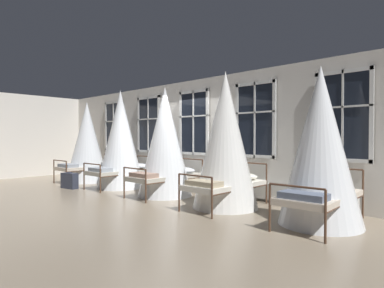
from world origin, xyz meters
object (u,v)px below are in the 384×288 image
cot_fifth (320,147)px  cot_second (121,140)px  cot_first (87,143)px  suitcase_dark (69,181)px  cot_third (165,143)px  cot_fourth (225,141)px

cot_fifth → cot_second: bearing=88.5°
cot_first → cot_second: cot_second is taller
cot_fifth → suitcase_dark: size_ratio=4.52×
cot_third → cot_fifth: (3.88, -0.05, -0.04)m
cot_first → cot_fourth: bearing=-91.1°
cot_first → cot_fifth: bearing=-90.9°
cot_fifth → suitcase_dark: 6.87m
cot_first → cot_fifth: cot_fifth is taller
cot_second → cot_fourth: 3.85m
cot_fourth → cot_fifth: bearing=-88.8°
cot_second → cot_fifth: size_ratio=1.07×
cot_fourth → suitcase_dark: size_ratio=4.82×
cot_fourth → cot_first: bearing=90.2°
cot_fourth → cot_fifth: cot_fourth is taller
suitcase_dark → cot_first: bearing=123.1°
cot_second → suitcase_dark: cot_second is taller
cot_fourth → suitcase_dark: (-4.75, -1.04, -1.15)m
cot_second → cot_third: 1.92m
cot_first → suitcase_dark: bearing=-138.7°
cot_first → suitcase_dark: (0.98, -1.09, -1.05)m
cot_first → cot_second: 1.89m
cot_third → suitcase_dark: 3.23m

